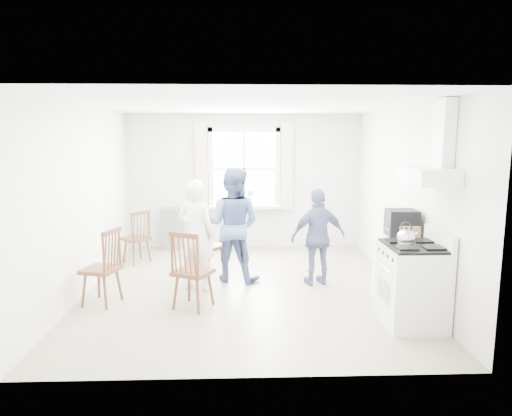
{
  "coord_description": "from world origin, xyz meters",
  "views": [
    {
      "loc": [
        -0.08,
        -6.36,
        2.19
      ],
      "look_at": [
        0.15,
        0.2,
        1.14
      ],
      "focal_mm": 32.0,
      "sensor_mm": 36.0,
      "label": 1
    }
  ],
  "objects_px": {
    "person_mid": "(233,225)",
    "person_right": "(318,237)",
    "low_cabinet": "(398,269)",
    "gas_stove": "(412,284)",
    "windsor_chair_a": "(139,231)",
    "windsor_chair_b": "(188,262)",
    "windsor_chair_c": "(108,258)",
    "person_left": "(196,235)",
    "stereo_stack": "(402,223)"
  },
  "relations": [
    {
      "from": "gas_stove",
      "to": "person_mid",
      "type": "height_order",
      "value": "person_mid"
    },
    {
      "from": "stereo_stack",
      "to": "windsor_chair_c",
      "type": "bearing_deg",
      "value": 179.42
    },
    {
      "from": "gas_stove",
      "to": "windsor_chair_a",
      "type": "height_order",
      "value": "gas_stove"
    },
    {
      "from": "windsor_chair_c",
      "to": "person_mid",
      "type": "distance_m",
      "value": 1.9
    },
    {
      "from": "low_cabinet",
      "to": "windsor_chair_a",
      "type": "xyz_separation_m",
      "value": [
        -3.8,
        1.98,
        0.11
      ]
    },
    {
      "from": "person_mid",
      "to": "person_right",
      "type": "xyz_separation_m",
      "value": [
        1.25,
        -0.26,
        -0.14
      ]
    },
    {
      "from": "windsor_chair_a",
      "to": "windsor_chair_c",
      "type": "relative_size",
      "value": 0.91
    },
    {
      "from": "windsor_chair_c",
      "to": "person_mid",
      "type": "bearing_deg",
      "value": 31.48
    },
    {
      "from": "low_cabinet",
      "to": "person_left",
      "type": "distance_m",
      "value": 2.77
    },
    {
      "from": "windsor_chair_b",
      "to": "person_left",
      "type": "distance_m",
      "value": 0.82
    },
    {
      "from": "person_right",
      "to": "gas_stove",
      "type": "bearing_deg",
      "value": 107.11
    },
    {
      "from": "gas_stove",
      "to": "person_left",
      "type": "height_order",
      "value": "person_left"
    },
    {
      "from": "stereo_stack",
      "to": "windsor_chair_c",
      "type": "relative_size",
      "value": 0.39
    },
    {
      "from": "low_cabinet",
      "to": "person_left",
      "type": "relative_size",
      "value": 0.57
    },
    {
      "from": "windsor_chair_b",
      "to": "person_mid",
      "type": "bearing_deg",
      "value": 65.85
    },
    {
      "from": "windsor_chair_b",
      "to": "person_right",
      "type": "bearing_deg",
      "value": 28.31
    },
    {
      "from": "stereo_stack",
      "to": "person_right",
      "type": "bearing_deg",
      "value": 141.09
    },
    {
      "from": "gas_stove",
      "to": "low_cabinet",
      "type": "xyz_separation_m",
      "value": [
        0.07,
        0.7,
        -0.03
      ]
    },
    {
      "from": "windsor_chair_c",
      "to": "person_mid",
      "type": "relative_size",
      "value": 0.59
    },
    {
      "from": "windsor_chair_c",
      "to": "person_mid",
      "type": "xyz_separation_m",
      "value": [
        1.6,
        0.98,
        0.24
      ]
    },
    {
      "from": "windsor_chair_a",
      "to": "windsor_chair_b",
      "type": "height_order",
      "value": "windsor_chair_b"
    },
    {
      "from": "person_mid",
      "to": "person_left",
      "type": "bearing_deg",
      "value": 59.3
    },
    {
      "from": "low_cabinet",
      "to": "windsor_chair_c",
      "type": "distance_m",
      "value": 3.78
    },
    {
      "from": "stereo_stack",
      "to": "windsor_chair_b",
      "type": "xyz_separation_m",
      "value": [
        -2.75,
        -0.2,
        -0.44
      ]
    },
    {
      "from": "low_cabinet",
      "to": "person_mid",
      "type": "bearing_deg",
      "value": 154.56
    },
    {
      "from": "windsor_chair_b",
      "to": "person_mid",
      "type": "distance_m",
      "value": 1.36
    },
    {
      "from": "windsor_chair_a",
      "to": "person_left",
      "type": "height_order",
      "value": "person_left"
    },
    {
      "from": "windsor_chair_a",
      "to": "person_mid",
      "type": "height_order",
      "value": "person_mid"
    },
    {
      "from": "low_cabinet",
      "to": "windsor_chair_a",
      "type": "relative_size",
      "value": 0.97
    },
    {
      "from": "gas_stove",
      "to": "low_cabinet",
      "type": "distance_m",
      "value": 0.7
    },
    {
      "from": "stereo_stack",
      "to": "windsor_chair_a",
      "type": "distance_m",
      "value": 4.33
    },
    {
      "from": "stereo_stack",
      "to": "person_mid",
      "type": "xyz_separation_m",
      "value": [
        -2.2,
        1.02,
        -0.21
      ]
    },
    {
      "from": "low_cabinet",
      "to": "stereo_stack",
      "type": "bearing_deg",
      "value": 21.7
    },
    {
      "from": "windsor_chair_a",
      "to": "person_left",
      "type": "bearing_deg",
      "value": -51.09
    },
    {
      "from": "gas_stove",
      "to": "person_left",
      "type": "bearing_deg",
      "value": 153.46
    },
    {
      "from": "windsor_chair_a",
      "to": "person_mid",
      "type": "xyz_separation_m",
      "value": [
        1.62,
        -0.95,
        0.29
      ]
    },
    {
      "from": "gas_stove",
      "to": "stereo_stack",
      "type": "xyz_separation_m",
      "value": [
        0.1,
        0.71,
        0.59
      ]
    },
    {
      "from": "windsor_chair_c",
      "to": "person_right",
      "type": "relative_size",
      "value": 0.71
    },
    {
      "from": "stereo_stack",
      "to": "windsor_chair_a",
      "type": "xyz_separation_m",
      "value": [
        -3.82,
        1.97,
        -0.51
      ]
    },
    {
      "from": "low_cabinet",
      "to": "person_mid",
      "type": "xyz_separation_m",
      "value": [
        -2.17,
        1.03,
        0.41
      ]
    },
    {
      "from": "windsor_chair_b",
      "to": "person_right",
      "type": "height_order",
      "value": "person_right"
    },
    {
      "from": "gas_stove",
      "to": "person_right",
      "type": "bearing_deg",
      "value": 119.96
    },
    {
      "from": "stereo_stack",
      "to": "person_mid",
      "type": "relative_size",
      "value": 0.23
    },
    {
      "from": "windsor_chair_a",
      "to": "windsor_chair_b",
      "type": "bearing_deg",
      "value": -63.67
    },
    {
      "from": "person_left",
      "to": "person_right",
      "type": "xyz_separation_m",
      "value": [
        1.76,
        0.17,
        -0.08
      ]
    },
    {
      "from": "gas_stove",
      "to": "low_cabinet",
      "type": "relative_size",
      "value": 1.24
    },
    {
      "from": "low_cabinet",
      "to": "person_right",
      "type": "xyz_separation_m",
      "value": [
        -0.92,
        0.78,
        0.26
      ]
    },
    {
      "from": "windsor_chair_b",
      "to": "person_right",
      "type": "distance_m",
      "value": 2.04
    },
    {
      "from": "stereo_stack",
      "to": "person_right",
      "type": "relative_size",
      "value": 0.28
    },
    {
      "from": "stereo_stack",
      "to": "person_left",
      "type": "xyz_separation_m",
      "value": [
        -2.71,
        0.59,
        -0.28
      ]
    }
  ]
}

